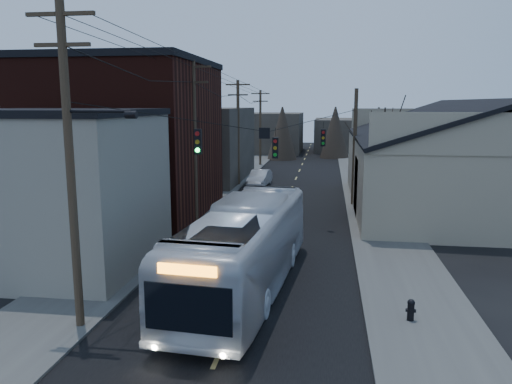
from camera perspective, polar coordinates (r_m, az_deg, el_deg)
road_surface at (r=42.47m, az=3.92°, el=-0.01°), size 9.00×110.00×0.02m
sidewalk_left at (r=43.42m, az=-4.67°, el=0.27°), size 4.00×110.00×0.12m
sidewalk_right at (r=42.49m, az=12.69°, el=-0.17°), size 4.00×110.00×0.12m
building_clapboard at (r=24.29m, az=-21.76°, el=0.03°), size 8.00×8.00×7.00m
building_brick at (r=34.38m, az=-14.25°, el=5.71°), size 10.00×12.00×10.00m
building_left_far at (r=49.49m, az=-6.58°, el=5.45°), size 9.00×14.00×7.00m
warehouse at (r=38.31m, az=23.15°, el=2.16°), size 16.16×20.60×7.73m
building_far_left at (r=77.37m, az=1.46°, el=6.79°), size 10.00×12.00×6.00m
building_far_right at (r=81.95m, az=11.00°, el=6.45°), size 12.00×14.00×5.00m
bare_tree at (r=32.12m, az=14.27°, el=2.91°), size 0.40×0.40×7.20m
utility_lines at (r=36.46m, az=-1.61°, el=6.17°), size 11.24×45.28×10.50m
bus at (r=19.97m, az=-1.32°, el=-6.41°), size 4.07×12.93×3.54m
parked_car at (r=45.41m, az=0.42°, el=1.59°), size 1.86×4.54×1.46m
fire_hydrant at (r=18.27m, az=17.28°, el=-12.65°), size 0.36×0.26×0.75m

